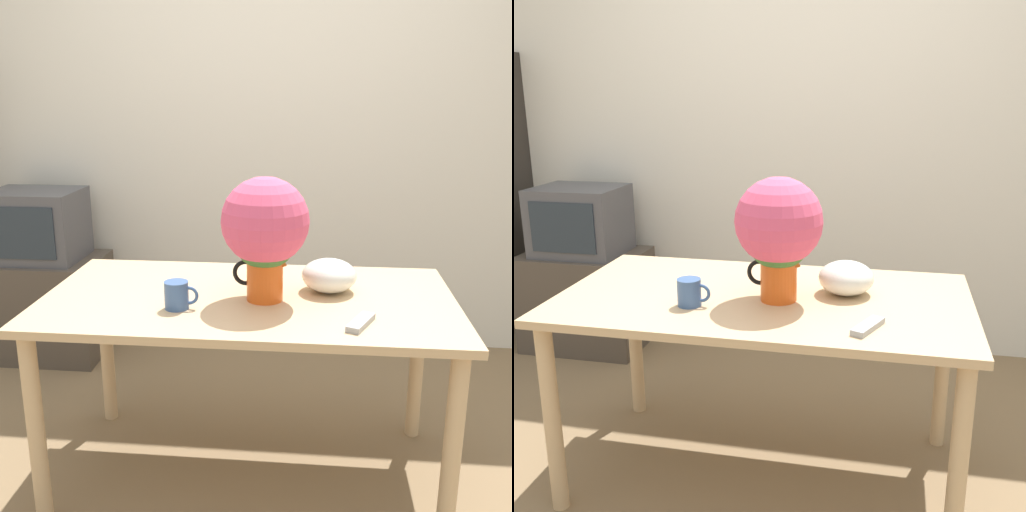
# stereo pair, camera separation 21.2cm
# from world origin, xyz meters

# --- Properties ---
(ground_plane) EXTENTS (12.00, 12.00, 0.00)m
(ground_plane) POSITION_xyz_m (0.00, 0.00, 0.00)
(ground_plane) COLOR #7F6647
(wall_back) EXTENTS (8.00, 0.05, 2.60)m
(wall_back) POSITION_xyz_m (0.00, 1.61, 1.30)
(wall_back) COLOR silver
(wall_back) RESTS_ON ground_plane
(table) EXTENTS (1.51, 0.83, 0.76)m
(table) POSITION_xyz_m (0.03, 0.24, 0.66)
(table) COLOR tan
(table) RESTS_ON ground_plane
(flower_vase) EXTENTS (0.31, 0.31, 0.45)m
(flower_vase) POSITION_xyz_m (0.10, 0.20, 1.02)
(flower_vase) COLOR #E05619
(flower_vase) RESTS_ON table
(coffee_mug) EXTENTS (0.12, 0.08, 0.10)m
(coffee_mug) POSITION_xyz_m (-0.20, 0.08, 0.81)
(coffee_mug) COLOR #385689
(coffee_mug) RESTS_ON table
(white_bowl) EXTENTS (0.21, 0.21, 0.12)m
(white_bowl) POSITION_xyz_m (0.33, 0.32, 0.82)
(white_bowl) COLOR silver
(white_bowl) RESTS_ON table
(remote_control) EXTENTS (0.11, 0.16, 0.02)m
(remote_control) POSITION_xyz_m (0.43, -0.01, 0.77)
(remote_control) COLOR #999999
(remote_control) RESTS_ON table
(tv_stand) EXTENTS (0.69, 0.47, 0.57)m
(tv_stand) POSITION_xyz_m (-1.27, 1.27, 0.28)
(tv_stand) COLOR #4C4238
(tv_stand) RESTS_ON ground_plane
(tv_set) EXTENTS (0.49, 0.40, 0.39)m
(tv_set) POSITION_xyz_m (-1.27, 1.26, 0.76)
(tv_set) COLOR #4C4C51
(tv_set) RESTS_ON tv_stand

